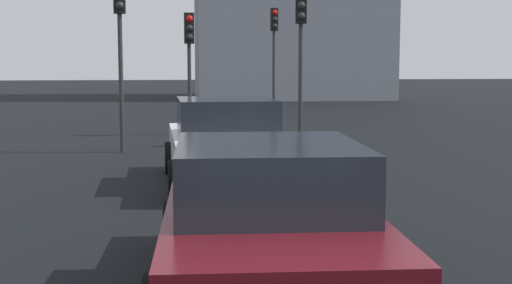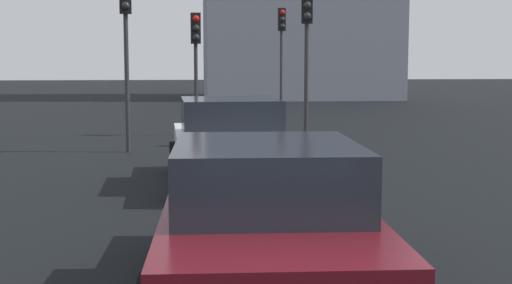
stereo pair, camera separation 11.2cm
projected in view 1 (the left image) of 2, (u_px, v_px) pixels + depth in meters
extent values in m
cube|color=silver|center=(225.00, 151.00, 12.63)|extent=(4.31, 2.04, 0.67)
cube|color=#1E232B|center=(226.00, 116.00, 12.34)|extent=(1.97, 1.73, 0.63)
cylinder|color=black|center=(265.00, 156.00, 14.09)|extent=(0.65, 0.24, 0.64)
cylinder|color=black|center=(171.00, 158.00, 13.82)|extent=(0.65, 0.24, 0.64)
cylinder|color=black|center=(291.00, 177.00, 11.50)|extent=(0.65, 0.24, 0.64)
cylinder|color=black|center=(175.00, 180.00, 11.23)|extent=(0.65, 0.24, 0.64)
cube|color=red|center=(284.00, 160.00, 10.61)|extent=(0.04, 0.20, 0.11)
cube|color=red|center=(194.00, 162.00, 10.41)|extent=(0.04, 0.20, 0.11)
cube|color=#510F16|center=(266.00, 234.00, 6.66)|extent=(4.51, 2.05, 0.63)
cube|color=#1E232B|center=(269.00, 175.00, 6.37)|extent=(2.06, 1.73, 0.59)
cylinder|color=black|center=(336.00, 225.00, 8.12)|extent=(0.65, 0.24, 0.64)
cylinder|color=black|center=(174.00, 228.00, 7.98)|extent=(0.65, 0.24, 0.64)
cylinder|color=#2D2D30|center=(121.00, 84.00, 16.88)|extent=(0.11, 0.11, 3.34)
sphere|color=black|center=(120.00, 6.00, 16.50)|extent=(0.20, 0.20, 0.20)
cylinder|color=#2D2D30|center=(190.00, 90.00, 20.75)|extent=(0.11, 0.11, 2.73)
cube|color=black|center=(189.00, 28.00, 20.48)|extent=(0.23, 0.30, 0.90)
sphere|color=red|center=(189.00, 19.00, 20.35)|extent=(0.20, 0.20, 0.20)
sphere|color=black|center=(190.00, 28.00, 20.38)|extent=(0.20, 0.20, 0.20)
sphere|color=black|center=(190.00, 37.00, 20.41)|extent=(0.20, 0.20, 0.20)
cylinder|color=#2D2D30|center=(274.00, 74.00, 28.15)|extent=(0.11, 0.11, 3.42)
cube|color=black|center=(274.00, 19.00, 27.84)|extent=(0.23, 0.30, 0.90)
sphere|color=red|center=(275.00, 12.00, 27.70)|extent=(0.20, 0.20, 0.20)
sphere|color=black|center=(275.00, 19.00, 27.73)|extent=(0.20, 0.20, 0.20)
sphere|color=black|center=(275.00, 26.00, 27.76)|extent=(0.20, 0.20, 0.20)
cylinder|color=#2D2D30|center=(300.00, 86.00, 18.13)|extent=(0.11, 0.11, 3.17)
cube|color=black|center=(301.00, 6.00, 17.83)|extent=(0.23, 0.30, 0.90)
sphere|color=black|center=(301.00, 5.00, 17.73)|extent=(0.20, 0.20, 0.20)
sphere|color=black|center=(301.00, 16.00, 17.76)|extent=(0.20, 0.20, 0.20)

